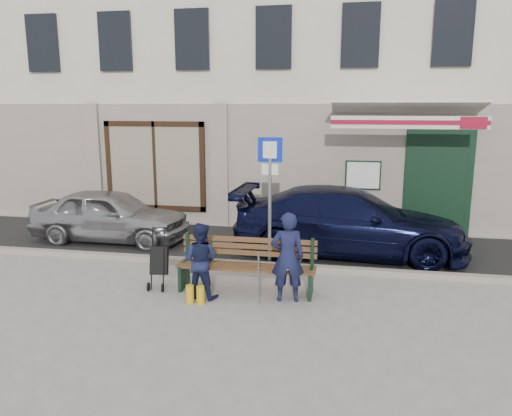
% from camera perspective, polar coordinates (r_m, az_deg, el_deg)
% --- Properties ---
extents(ground, '(80.00, 80.00, 0.00)m').
position_cam_1_polar(ground, '(8.65, -3.22, -9.91)').
color(ground, '#9E9991').
rests_on(ground, ground).
extents(asphalt_lane, '(60.00, 3.20, 0.01)m').
position_cam_1_polar(asphalt_lane, '(11.52, 0.47, -4.28)').
color(asphalt_lane, '#282828').
rests_on(asphalt_lane, ground).
extents(curb, '(60.00, 0.18, 0.12)m').
position_cam_1_polar(curb, '(10.01, -1.16, -6.48)').
color(curb, '#9E9384').
rests_on(curb, ground).
extents(building, '(20.00, 8.27, 10.00)m').
position_cam_1_polar(building, '(16.46, 4.00, 17.98)').
color(building, beige).
rests_on(building, ground).
extents(car_silver, '(3.71, 1.55, 1.26)m').
position_cam_1_polar(car_silver, '(12.25, -16.31, -0.79)').
color(car_silver, '#A6A6AA').
rests_on(car_silver, ground).
extents(car_navy, '(5.02, 2.17, 1.44)m').
position_cam_1_polar(car_navy, '(10.91, 10.58, -1.53)').
color(car_navy, black).
rests_on(car_navy, ground).
extents(parking_sign, '(0.48, 0.08, 2.57)m').
position_cam_1_polar(parking_sign, '(9.74, 1.60, 3.04)').
color(parking_sign, gray).
rests_on(parking_sign, ground).
extents(bench, '(2.40, 1.17, 0.98)m').
position_cam_1_polar(bench, '(8.66, -1.44, -6.65)').
color(bench, brown).
rests_on(bench, ground).
extents(man, '(0.60, 0.45, 1.50)m').
position_cam_1_polar(man, '(8.19, 3.63, -5.62)').
color(man, '#15193C').
rests_on(man, ground).
extents(woman, '(0.69, 0.58, 1.29)m').
position_cam_1_polar(woman, '(8.41, -6.38, -5.97)').
color(woman, '#161C3D').
rests_on(woman, ground).
extents(stroller, '(0.35, 0.46, 1.06)m').
position_cam_1_polar(stroller, '(9.00, -11.03, -6.06)').
color(stroller, black).
rests_on(stroller, ground).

